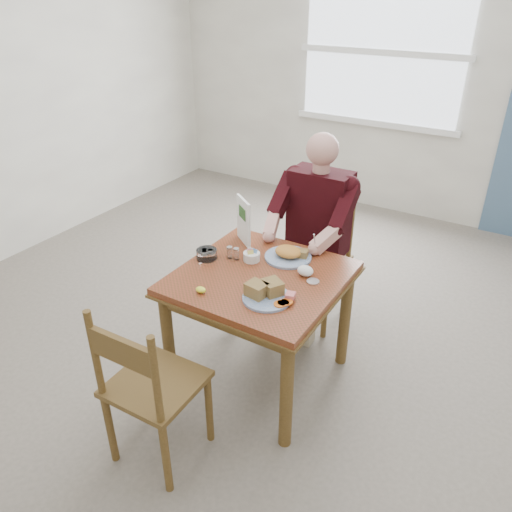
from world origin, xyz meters
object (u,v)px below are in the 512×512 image
Objects in this scene: chair_near at (150,387)px; diner at (315,220)px; chair_far at (317,258)px; near_plate at (267,293)px; table at (260,291)px; far_plate at (289,254)px.

diner is at bearing 84.50° from chair_near.
chair_far is 1.04m from near_plate.
table is 0.29m from far_plate.
near_plate is (0.15, -0.98, 0.30)m from chair_far.
chair_far is at bearing 90.01° from diner.
far_plate is (-0.10, 0.44, -0.00)m from near_plate.
far_plate is at bearing 102.83° from near_plate.
diner is 4.28× the size of near_plate.
far_plate is (0.20, 1.06, 0.30)m from chair_near.
near_plate is (0.30, 0.62, 0.30)m from chair_near.
far_plate is at bearing 78.55° from table.
chair_near is 2.94× the size of near_plate.
far_plate is (0.05, 0.25, 0.14)m from table.
table is 0.66× the size of diner.
near_plate is (0.15, -0.19, 0.14)m from table.
chair_near is 1.56m from diner.
chair_near is 1.12m from far_plate.
diner is at bearing 99.53° from near_plate.
near_plate is 0.95× the size of far_plate.
diner is 0.46m from far_plate.
diner reaches higher than chair_near.
diner is at bearing -89.99° from chair_far.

